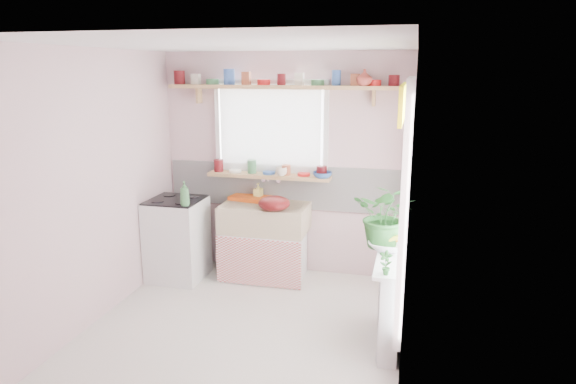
# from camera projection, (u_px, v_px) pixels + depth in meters

# --- Properties ---
(room) EXTENTS (3.20, 3.20, 3.20)m
(room) POSITION_uv_depth(u_px,v_px,m) (332.00, 169.00, 4.93)
(room) COLOR silver
(room) RESTS_ON ground
(sink_unit) EXTENTS (0.95, 0.65, 1.11)m
(sink_unit) POSITION_uv_depth(u_px,v_px,m) (265.00, 241.00, 5.75)
(sink_unit) COLOR white
(sink_unit) RESTS_ON ground
(cooker) EXTENTS (0.58, 0.58, 0.93)m
(cooker) POSITION_uv_depth(u_px,v_px,m) (177.00, 239.00, 5.74)
(cooker) COLOR white
(cooker) RESTS_ON ground
(radiator_ledge) EXTENTS (0.22, 0.95, 0.78)m
(radiator_ledge) POSITION_uv_depth(u_px,v_px,m) (391.00, 299.00, 4.39)
(radiator_ledge) COLOR white
(radiator_ledge) RESTS_ON ground
(windowsill) EXTENTS (1.40, 0.22, 0.04)m
(windowsill) POSITION_uv_depth(u_px,v_px,m) (269.00, 176.00, 5.76)
(windowsill) COLOR tan
(windowsill) RESTS_ON room
(pine_shelf) EXTENTS (2.52, 0.24, 0.04)m
(pine_shelf) POSITION_uv_depth(u_px,v_px,m) (281.00, 87.00, 5.49)
(pine_shelf) COLOR tan
(pine_shelf) RESTS_ON room
(shelf_crockery) EXTENTS (2.47, 0.11, 0.12)m
(shelf_crockery) POSITION_uv_depth(u_px,v_px,m) (280.00, 80.00, 5.47)
(shelf_crockery) COLOR #590F14
(shelf_crockery) RESTS_ON pine_shelf
(sill_crockery) EXTENTS (1.35, 0.11, 0.12)m
(sill_crockery) POSITION_uv_depth(u_px,v_px,m) (267.00, 169.00, 5.75)
(sill_crockery) COLOR #590F14
(sill_crockery) RESTS_ON windowsill
(dish_tray) EXTENTS (0.49, 0.40, 0.04)m
(dish_tray) POSITION_uv_depth(u_px,v_px,m) (251.00, 197.00, 5.89)
(dish_tray) COLOR #F05B15
(dish_tray) RESTS_ON sink_unit
(colander) EXTENTS (0.41, 0.41, 0.15)m
(colander) POSITION_uv_depth(u_px,v_px,m) (274.00, 203.00, 5.41)
(colander) COLOR #5C0F11
(colander) RESTS_ON sink_unit
(jade_plant) EXTENTS (0.60, 0.54, 0.59)m
(jade_plant) POSITION_uv_depth(u_px,v_px,m) (386.00, 215.00, 4.47)
(jade_plant) COLOR #265E25
(jade_plant) RESTS_ON radiator_ledge
(fruit_bowl) EXTENTS (0.36, 0.36, 0.08)m
(fruit_bowl) POSITION_uv_depth(u_px,v_px,m) (388.00, 245.00, 4.47)
(fruit_bowl) COLOR white
(fruit_bowl) RESTS_ON radiator_ledge
(herb_pot) EXTENTS (0.11, 0.08, 0.19)m
(herb_pot) POSITION_uv_depth(u_px,v_px,m) (386.00, 263.00, 3.91)
(herb_pot) COLOR #2D712D
(herb_pot) RESTS_ON radiator_ledge
(soap_bottle_sink) EXTENTS (0.10, 0.10, 0.19)m
(soap_bottle_sink) POSITION_uv_depth(u_px,v_px,m) (258.00, 191.00, 5.86)
(soap_bottle_sink) COLOR #E7DA66
(soap_bottle_sink) RESTS_ON sink_unit
(sill_cup) EXTENTS (0.13, 0.13, 0.09)m
(sill_cup) POSITION_uv_depth(u_px,v_px,m) (282.00, 172.00, 5.65)
(sill_cup) COLOR white
(sill_cup) RESTS_ON windowsill
(sill_bowl) EXTENTS (0.27, 0.27, 0.06)m
(sill_bowl) POSITION_uv_depth(u_px,v_px,m) (322.00, 175.00, 5.55)
(sill_bowl) COLOR #305A9E
(sill_bowl) RESTS_ON windowsill
(shelf_vase) EXTENTS (0.18, 0.18, 0.17)m
(shelf_vase) POSITION_uv_depth(u_px,v_px,m) (364.00, 78.00, 5.20)
(shelf_vase) COLOR #A23D31
(shelf_vase) RESTS_ON pine_shelf
(cooker_bottle) EXTENTS (0.13, 0.13, 0.26)m
(cooker_bottle) POSITION_uv_depth(u_px,v_px,m) (185.00, 194.00, 5.34)
(cooker_bottle) COLOR #418248
(cooker_bottle) RESTS_ON cooker
(fruit) EXTENTS (0.20, 0.14, 0.10)m
(fruit) POSITION_uv_depth(u_px,v_px,m) (389.00, 238.00, 4.46)
(fruit) COLOR orange
(fruit) RESTS_ON fruit_bowl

